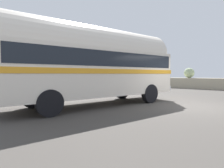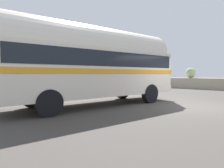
% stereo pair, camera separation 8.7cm
% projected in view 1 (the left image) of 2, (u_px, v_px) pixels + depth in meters
% --- Properties ---
extents(ground, '(32.00, 26.00, 0.02)m').
position_uv_depth(ground, '(193.00, 107.00, 8.58)').
color(ground, '#3F3B37').
extents(vintage_coach, '(4.38, 8.91, 3.70)m').
position_uv_depth(vintage_coach, '(96.00, 63.00, 8.85)').
color(vintage_coach, black).
rests_on(vintage_coach, ground).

